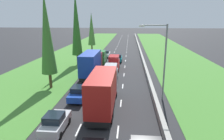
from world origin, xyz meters
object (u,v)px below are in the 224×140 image
(red_box_truck_centre_lane, at_px, (103,90))
(white_sedan_left_lane, at_px, (106,54))
(green_van_left_lane, at_px, (101,57))
(poplar_tree_second, at_px, (47,34))
(poplar_tree_third, at_px, (76,24))
(teal_hatchback_centre_lane, at_px, (118,58))
(poplar_tree_fourth, at_px, (91,29))
(silver_van_centre_lane, at_px, (111,74))
(blue_box_truck_left_lane, at_px, (92,64))
(red_van_centre_lane, at_px, (114,63))
(street_light_mast, at_px, (162,57))
(blue_sedan_left_lane, at_px, (79,93))
(silver_hatchback_left_lane, at_px, (55,122))

(red_box_truck_centre_lane, height_order, white_sedan_left_lane, red_box_truck_centre_lane)
(green_van_left_lane, distance_m, poplar_tree_second, 18.05)
(green_van_left_lane, xyz_separation_m, poplar_tree_third, (-4.75, -1.79, 7.12))
(green_van_left_lane, distance_m, teal_hatchback_centre_lane, 4.18)
(poplar_tree_second, bearing_deg, poplar_tree_fourth, 89.59)
(silver_van_centre_lane, xyz_separation_m, green_van_left_lane, (-3.33, 13.00, 0.00))
(green_van_left_lane, bearing_deg, blue_box_truck_left_lane, -91.48)
(green_van_left_lane, xyz_separation_m, teal_hatchback_centre_lane, (3.58, 2.09, -0.56))
(white_sedan_left_lane, relative_size, poplar_tree_fourth, 0.40)
(green_van_left_lane, height_order, white_sedan_left_lane, green_van_left_lane)
(red_van_centre_lane, xyz_separation_m, teal_hatchback_centre_lane, (0.33, 7.54, -0.56))
(green_van_left_lane, bearing_deg, poplar_tree_fourth, 108.52)
(green_van_left_lane, height_order, poplar_tree_second, poplar_tree_second)
(silver_van_centre_lane, bearing_deg, blue_box_truck_left_lane, 138.06)
(teal_hatchback_centre_lane, bearing_deg, white_sedan_left_lane, 121.45)
(red_box_truck_centre_lane, relative_size, red_van_centre_lane, 1.92)
(red_box_truck_centre_lane, relative_size, street_light_mast, 1.04)
(silver_van_centre_lane, relative_size, white_sedan_left_lane, 1.09)
(poplar_tree_second, bearing_deg, white_sedan_left_lane, 78.06)
(red_van_centre_lane, height_order, teal_hatchback_centre_lane, red_van_centre_lane)
(red_box_truck_centre_lane, xyz_separation_m, green_van_left_lane, (-3.42, 22.21, -0.78))
(blue_box_truck_left_lane, height_order, teal_hatchback_centre_lane, blue_box_truck_left_lane)
(green_van_left_lane, bearing_deg, white_sedan_left_lane, 88.89)
(teal_hatchback_centre_lane, bearing_deg, street_light_mast, -73.45)
(blue_box_truck_left_lane, bearing_deg, street_light_mast, -42.58)
(white_sedan_left_lane, bearing_deg, green_van_left_lane, -91.11)
(red_box_truck_centre_lane, distance_m, teal_hatchback_centre_lane, 24.34)
(blue_sedan_left_lane, xyz_separation_m, poplar_tree_third, (-4.81, 17.99, 7.70))
(street_light_mast, bearing_deg, silver_van_centre_lane, 137.08)
(red_box_truck_centre_lane, relative_size, green_van_left_lane, 1.92)
(poplar_tree_third, relative_size, poplar_tree_fourth, 1.32)
(red_box_truck_centre_lane, bearing_deg, red_van_centre_lane, 90.61)
(red_box_truck_centre_lane, bearing_deg, white_sedan_left_lane, 96.25)
(silver_van_centre_lane, distance_m, blue_sedan_left_lane, 7.55)
(poplar_tree_second, bearing_deg, green_van_left_lane, 73.17)
(blue_box_truck_left_lane, height_order, green_van_left_lane, blue_box_truck_left_lane)
(red_van_centre_lane, distance_m, poplar_tree_third, 11.31)
(silver_van_centre_lane, bearing_deg, street_light_mast, -42.92)
(poplar_tree_second, bearing_deg, poplar_tree_third, 89.39)
(silver_hatchback_left_lane, relative_size, red_box_truck_centre_lane, 0.41)
(blue_box_truck_left_lane, bearing_deg, white_sedan_left_lane, 88.68)
(poplar_tree_fourth, distance_m, street_light_mast, 36.18)
(teal_hatchback_centre_lane, height_order, street_light_mast, street_light_mast)
(blue_sedan_left_lane, bearing_deg, street_light_mast, 4.09)
(poplar_tree_third, bearing_deg, silver_hatchback_left_lane, -79.67)
(silver_van_centre_lane, relative_size, green_van_left_lane, 1.00)
(silver_van_centre_lane, height_order, street_light_mast, street_light_mast)
(silver_hatchback_left_lane, distance_m, poplar_tree_second, 13.54)
(street_light_mast, bearing_deg, green_van_left_lane, 117.36)
(poplar_tree_second, distance_m, poplar_tree_fourth, 30.25)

